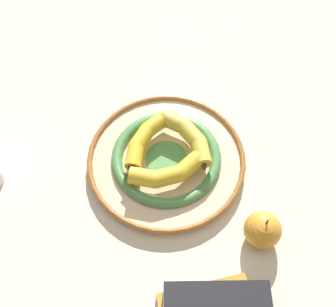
# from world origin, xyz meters

# --- Properties ---
(ground_plane) EXTENTS (2.80, 2.80, 0.00)m
(ground_plane) POSITION_xyz_m (0.00, 0.00, 0.00)
(ground_plane) COLOR beige
(decorative_bowl) EXTENTS (0.36, 0.36, 0.03)m
(decorative_bowl) POSITION_xyz_m (-0.01, 0.00, 0.02)
(decorative_bowl) COLOR beige
(decorative_bowl) RESTS_ON ground_plane
(banana_a) EXTENTS (0.12, 0.15, 0.04)m
(banana_a) POSITION_xyz_m (-0.06, -0.03, 0.05)
(banana_a) COLOR gold
(banana_a) RESTS_ON decorative_bowl
(banana_b) EXTENTS (0.08, 0.18, 0.04)m
(banana_b) POSITION_xyz_m (0.04, -0.03, 0.05)
(banana_b) COLOR gold
(banana_b) RESTS_ON decorative_bowl
(banana_c) EXTENTS (0.18, 0.08, 0.04)m
(banana_c) POSITION_xyz_m (-0.02, 0.06, 0.05)
(banana_c) COLOR gold
(banana_c) RESTS_ON decorative_bowl
(apple) EXTENTS (0.08, 0.08, 0.09)m
(apple) POSITION_xyz_m (0.23, 0.10, 0.04)
(apple) COLOR gold
(apple) RESTS_ON ground_plane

